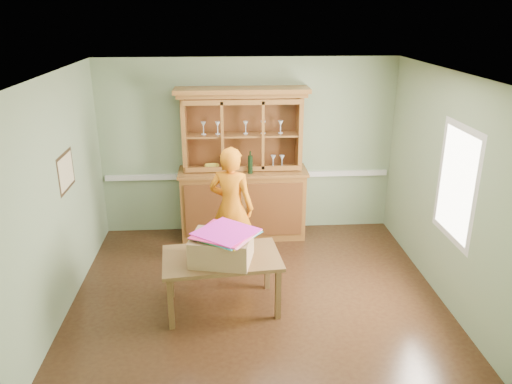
{
  "coord_description": "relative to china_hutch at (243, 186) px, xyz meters",
  "views": [
    {
      "loc": [
        -0.37,
        -5.43,
        3.36
      ],
      "look_at": [
        0.02,
        0.4,
        1.2
      ],
      "focal_mm": 35.0,
      "sensor_mm": 36.0,
      "label": 1
    }
  ],
  "objects": [
    {
      "name": "china_hutch",
      "position": [
        0.0,
        0.0,
        0.0
      ],
      "size": [
        1.95,
        0.64,
        2.29
      ],
      "color": "brown",
      "rests_on": "floor"
    },
    {
      "name": "wall_right",
      "position": [
        2.34,
        -1.74,
        0.55
      ],
      "size": [
        0.0,
        4.0,
        4.0
      ],
      "primitive_type": "plane",
      "rotation": [
        1.57,
        0.0,
        -1.57
      ],
      "color": "gray",
      "rests_on": "floor"
    },
    {
      "name": "dining_table",
      "position": [
        -0.33,
        -2.03,
        -0.21
      ],
      "size": [
        1.42,
        0.93,
        0.67
      ],
      "rotation": [
        0.0,
        0.0,
        0.1
      ],
      "color": "brown",
      "rests_on": "floor"
    },
    {
      "name": "wall_front",
      "position": [
        0.09,
        -3.74,
        0.55
      ],
      "size": [
        4.5,
        0.0,
        4.5
      ],
      "primitive_type": "plane",
      "rotation": [
        -1.57,
        0.0,
        0.0
      ],
      "color": "gray",
      "rests_on": "floor"
    },
    {
      "name": "wall_left",
      "position": [
        -2.16,
        -1.74,
        0.55
      ],
      "size": [
        0.0,
        4.0,
        4.0
      ],
      "primitive_type": "plane",
      "rotation": [
        1.57,
        0.0,
        1.57
      ],
      "color": "gray",
      "rests_on": "floor"
    },
    {
      "name": "cardboard_box",
      "position": [
        -0.33,
        -2.13,
        0.02
      ],
      "size": [
        0.75,
        0.65,
        0.31
      ],
      "primitive_type": "cube",
      "rotation": [
        0.0,
        0.0,
        -0.21
      ],
      "color": "#9D7450",
      "rests_on": "dining_table"
    },
    {
      "name": "ceiling",
      "position": [
        0.09,
        -1.74,
        1.9
      ],
      "size": [
        4.5,
        4.5,
        0.0
      ],
      "primitive_type": "plane",
      "rotation": [
        3.14,
        0.0,
        0.0
      ],
      "color": "white",
      "rests_on": "wall_back"
    },
    {
      "name": "floor",
      "position": [
        0.09,
        -1.74,
        -0.8
      ],
      "size": [
        4.5,
        4.5,
        0.0
      ],
      "primitive_type": "plane",
      "color": "#3E2614",
      "rests_on": "ground"
    },
    {
      "name": "chair_rail",
      "position": [
        0.09,
        0.24,
        0.1
      ],
      "size": [
        4.41,
        0.05,
        0.08
      ],
      "primitive_type": "cube",
      "color": "silver",
      "rests_on": "wall_back"
    },
    {
      "name": "wall_back",
      "position": [
        0.09,
        0.26,
        0.55
      ],
      "size": [
        4.5,
        0.0,
        4.5
      ],
      "primitive_type": "plane",
      "rotation": [
        1.57,
        0.0,
        0.0
      ],
      "color": "gray",
      "rests_on": "floor"
    },
    {
      "name": "kite_stack",
      "position": [
        -0.28,
        -2.14,
        0.2
      ],
      "size": [
        0.8,
        0.8,
        0.05
      ],
      "rotation": [
        0.0,
        0.0,
        0.97
      ],
      "color": "yellow",
      "rests_on": "cardboard_box"
    },
    {
      "name": "window_panel",
      "position": [
        2.32,
        -2.04,
        0.7
      ],
      "size": [
        0.03,
        0.96,
        1.36
      ],
      "color": "silver",
      "rests_on": "wall_right"
    },
    {
      "name": "person",
      "position": [
        -0.19,
        -0.95,
        0.04
      ],
      "size": [
        0.71,
        0.59,
        1.68
      ],
      "primitive_type": "imported",
      "rotation": [
        0.0,
        0.0,
        2.8
      ],
      "color": "orange",
      "rests_on": "floor"
    },
    {
      "name": "framed_map",
      "position": [
        -2.13,
        -1.44,
        0.75
      ],
      "size": [
        0.03,
        0.6,
        0.46
      ],
      "color": "#2F2213",
      "rests_on": "wall_left"
    }
  ]
}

